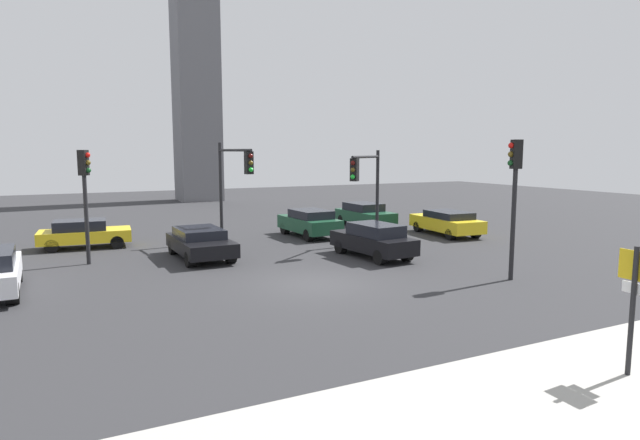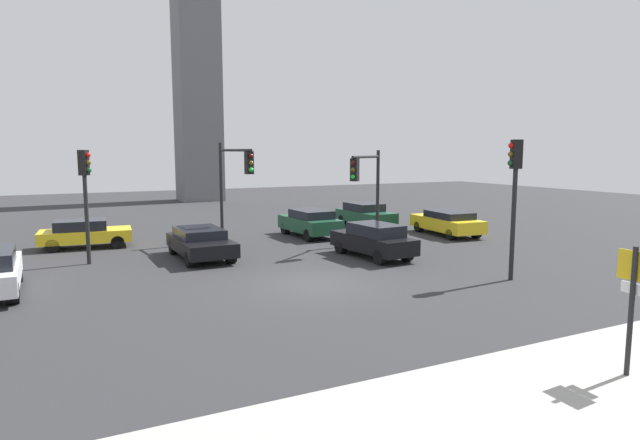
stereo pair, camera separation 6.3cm
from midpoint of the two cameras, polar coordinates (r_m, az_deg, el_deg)
name	(u,v)px [view 2 (the right image)]	position (r m, az deg, el deg)	size (l,w,h in m)	color
ground_plane	(315,284)	(18.53, -0.45, -6.79)	(94.19, 94.19, 0.00)	#2D2D30
sidewalk_corner	(547,398)	(11.05, 23.23, -17.03)	(33.91, 3.92, 0.15)	#A8A59E
direction_sign	(633,295)	(12.10, 30.51, -6.93)	(0.14, 0.78, 2.57)	black
traffic_light_0	(235,174)	(25.30, -9.01, 4.85)	(0.62, 3.63, 4.94)	black
traffic_light_1	(85,184)	(23.18, -23.64, 3.49)	(0.49, 0.44, 4.58)	black
traffic_light_2	(366,179)	(24.86, 5.02, 4.32)	(2.69, 2.12, 4.57)	black
traffic_light_3	(515,183)	(19.75, 20.10, 3.75)	(0.49, 0.41, 4.92)	black
car_1	(201,242)	(23.27, -12.53, -2.32)	(2.07, 4.47, 1.27)	black
car_2	(365,214)	(32.58, 4.91, 0.63)	(2.04, 4.19, 1.40)	#19472D
car_3	(84,233)	(27.47, -23.74, -1.28)	(4.18, 2.14, 1.33)	yellow
car_4	(447,222)	(29.83, 13.45, -0.21)	(2.21, 4.61, 1.31)	yellow
car_5	(373,240)	(22.99, 5.80, -2.10)	(2.04, 4.32, 1.47)	black
car_6	(310,222)	(28.45, -1.01, -0.25)	(2.05, 4.18, 1.45)	#19472D
skyline_tower	(195,9)	(52.31, -13.13, 21.04)	(3.72, 3.72, 34.13)	slate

